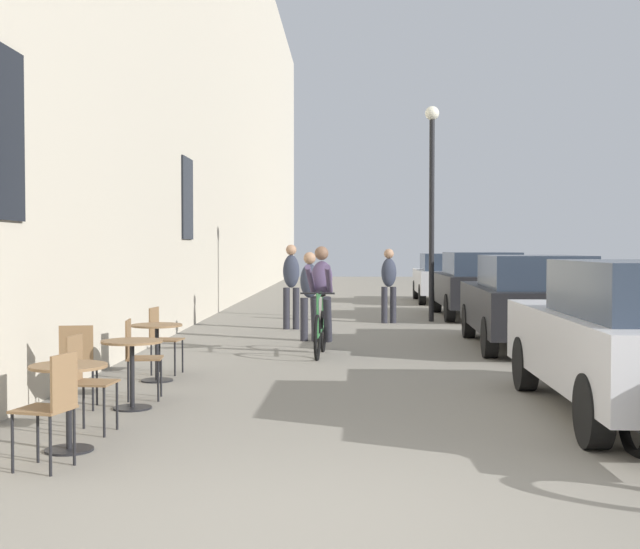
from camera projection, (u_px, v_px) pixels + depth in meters
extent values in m
plane|color=gray|center=(321.00, 526.00, 5.14)|extent=(88.00, 88.00, 0.00)
cube|color=#B7AD99|center=(187.00, 30.00, 19.02)|extent=(0.50, 68.00, 13.15)
cube|color=black|center=(1.00, 131.00, 8.14)|extent=(0.04, 1.10, 1.70)
cube|color=black|center=(187.00, 198.00, 17.64)|extent=(0.04, 1.10, 1.70)
cylinder|color=black|center=(69.00, 450.00, 7.04)|extent=(0.40, 0.40, 0.02)
cylinder|color=black|center=(69.00, 408.00, 7.03)|extent=(0.05, 0.05, 0.67)
cylinder|color=brown|center=(68.00, 366.00, 7.01)|extent=(0.64, 0.64, 0.02)
cylinder|color=black|center=(117.00, 405.00, 7.85)|extent=(0.02, 0.02, 0.45)
cylinder|color=black|center=(104.00, 412.00, 7.53)|extent=(0.02, 0.02, 0.45)
cylinder|color=black|center=(84.00, 405.00, 7.89)|extent=(0.02, 0.02, 0.45)
cylinder|color=black|center=(69.00, 411.00, 7.57)|extent=(0.02, 0.02, 0.45)
cube|color=brown|center=(93.00, 383.00, 7.70)|extent=(0.41, 0.41, 0.02)
cube|color=brown|center=(74.00, 358.00, 7.72)|extent=(0.05, 0.34, 0.42)
cylinder|color=black|center=(12.00, 443.00, 6.34)|extent=(0.02, 0.02, 0.45)
cylinder|color=black|center=(38.00, 434.00, 6.65)|extent=(0.02, 0.02, 0.45)
cylinder|color=black|center=(50.00, 446.00, 6.25)|extent=(0.02, 0.02, 0.45)
cylinder|color=black|center=(74.00, 437.00, 6.56)|extent=(0.02, 0.02, 0.45)
cube|color=brown|center=(44.00, 409.00, 6.44)|extent=(0.46, 0.46, 0.02)
cube|color=brown|center=(64.00, 381.00, 6.39)|extent=(0.10, 0.34, 0.42)
cylinder|color=black|center=(132.00, 408.00, 8.87)|extent=(0.40, 0.40, 0.02)
cylinder|color=black|center=(132.00, 375.00, 8.86)|extent=(0.05, 0.05, 0.67)
cylinder|color=brown|center=(132.00, 342.00, 8.85)|extent=(0.64, 0.64, 0.02)
cylinder|color=black|center=(161.00, 377.00, 9.60)|extent=(0.02, 0.02, 0.45)
cylinder|color=black|center=(158.00, 381.00, 9.27)|extent=(0.02, 0.02, 0.45)
cylinder|color=black|center=(132.00, 377.00, 9.57)|extent=(0.02, 0.02, 0.45)
cylinder|color=black|center=(128.00, 382.00, 9.25)|extent=(0.02, 0.02, 0.45)
cube|color=brown|center=(145.00, 358.00, 9.41)|extent=(0.42, 0.42, 0.02)
cube|color=brown|center=(128.00, 339.00, 9.39)|extent=(0.06, 0.34, 0.42)
cylinder|color=black|center=(66.00, 385.00, 9.02)|extent=(0.02, 0.02, 0.45)
cylinder|color=black|center=(97.00, 384.00, 9.06)|extent=(0.02, 0.02, 0.45)
cylinder|color=black|center=(61.00, 390.00, 8.70)|extent=(0.02, 0.02, 0.45)
cylinder|color=black|center=(93.00, 389.00, 8.74)|extent=(0.02, 0.02, 0.45)
cube|color=brown|center=(79.00, 365.00, 8.88)|extent=(0.44, 0.44, 0.02)
cube|color=brown|center=(76.00, 346.00, 8.69)|extent=(0.34, 0.08, 0.42)
cylinder|color=black|center=(157.00, 380.00, 10.71)|extent=(0.40, 0.40, 0.02)
cylinder|color=black|center=(157.00, 353.00, 10.70)|extent=(0.05, 0.05, 0.67)
cylinder|color=brown|center=(157.00, 325.00, 10.69)|extent=(0.64, 0.64, 0.02)
cylinder|color=black|center=(183.00, 356.00, 11.44)|extent=(0.02, 0.02, 0.45)
cylinder|color=black|center=(175.00, 359.00, 11.12)|extent=(0.02, 0.02, 0.45)
cylinder|color=black|center=(160.00, 355.00, 11.49)|extent=(0.02, 0.02, 0.45)
cylinder|color=black|center=(151.00, 359.00, 11.17)|extent=(0.02, 0.02, 0.45)
cube|color=brown|center=(167.00, 340.00, 11.30)|extent=(0.42, 0.42, 0.02)
cube|color=brown|center=(154.00, 323.00, 11.32)|extent=(0.06, 0.34, 0.42)
torus|color=black|center=(317.00, 338.00, 12.73)|extent=(0.09, 0.71, 0.71)
torus|color=black|center=(323.00, 331.00, 13.77)|extent=(0.09, 0.71, 0.71)
cylinder|color=#2D6B38|center=(323.00, 314.00, 13.67)|extent=(0.05, 0.22, 0.58)
cylinder|color=#2D6B38|center=(320.00, 295.00, 13.17)|extent=(0.08, 0.83, 0.14)
cylinder|color=#2D6B38|center=(317.00, 316.00, 12.74)|extent=(0.04, 0.09, 0.67)
cylinder|color=#2D6B38|center=(320.00, 332.00, 13.27)|extent=(0.09, 1.00, 0.12)
cylinder|color=black|center=(318.00, 293.00, 12.76)|extent=(0.52, 0.06, 0.03)
ellipsoid|color=black|center=(322.00, 295.00, 13.57)|extent=(0.12, 0.24, 0.06)
ellipsoid|color=#4C3D5B|center=(322.00, 278.00, 13.49)|extent=(0.36, 0.37, 0.59)
sphere|color=brown|center=(322.00, 253.00, 13.43)|extent=(0.22, 0.22, 0.22)
cylinder|color=#26262D|center=(328.00, 319.00, 13.42)|extent=(0.15, 0.40, 0.75)
cylinder|color=#26262D|center=(315.00, 319.00, 13.44)|extent=(0.15, 0.40, 0.75)
cylinder|color=#4C3D5B|center=(329.00, 279.00, 13.09)|extent=(0.12, 0.75, 0.48)
cylinder|color=#4C3D5B|center=(310.00, 279.00, 13.11)|extent=(0.15, 0.75, 0.48)
cylinder|color=#26262D|center=(304.00, 319.00, 15.29)|extent=(0.14, 0.14, 0.78)
cylinder|color=#26262D|center=(315.00, 319.00, 15.31)|extent=(0.14, 0.14, 0.78)
ellipsoid|color=#2D3342|center=(310.00, 281.00, 15.28)|extent=(0.36, 0.27, 0.62)
sphere|color=#A57A5B|center=(310.00, 258.00, 15.27)|extent=(0.22, 0.22, 0.22)
cylinder|color=#26262D|center=(296.00, 308.00, 17.49)|extent=(0.14, 0.14, 0.86)
cylinder|color=#26262D|center=(286.00, 308.00, 17.50)|extent=(0.14, 0.14, 0.86)
ellipsoid|color=#2D3342|center=(291.00, 271.00, 17.47)|extent=(0.35, 0.25, 0.68)
sphere|color=#A57A5B|center=(291.00, 250.00, 17.46)|extent=(0.22, 0.22, 0.22)
cylinder|color=#26262D|center=(393.00, 305.00, 18.94)|extent=(0.14, 0.14, 0.81)
cylinder|color=#26262D|center=(384.00, 305.00, 18.92)|extent=(0.14, 0.14, 0.81)
ellipsoid|color=#2D3342|center=(389.00, 272.00, 18.90)|extent=(0.37, 0.29, 0.64)
sphere|color=#A57A5B|center=(389.00, 254.00, 18.89)|extent=(0.22, 0.22, 0.22)
cylinder|color=black|center=(432.00, 221.00, 19.29)|extent=(0.12, 0.12, 4.60)
sphere|color=silver|center=(432.00, 113.00, 19.21)|extent=(0.32, 0.32, 0.32)
cube|color=#B7B7BC|center=(637.00, 349.00, 8.50)|extent=(1.88, 4.42, 0.72)
cylinder|color=black|center=(525.00, 364.00, 10.00)|extent=(0.21, 0.64, 0.63)
cylinder|color=black|center=(594.00, 411.00, 7.10)|extent=(0.21, 0.64, 0.63)
cube|color=black|center=(528.00, 308.00, 14.33)|extent=(1.96, 4.45, 0.72)
cube|color=#283342|center=(534.00, 272.00, 13.78)|extent=(1.60, 2.42, 0.53)
cylinder|color=black|center=(469.00, 321.00, 15.84)|extent=(0.22, 0.64, 0.63)
cylinder|color=black|center=(558.00, 321.00, 15.73)|extent=(0.22, 0.64, 0.63)
cylinder|color=black|center=(490.00, 337.00, 12.94)|extent=(0.22, 0.64, 0.63)
cylinder|color=black|center=(600.00, 338.00, 12.84)|extent=(0.22, 0.64, 0.63)
cube|color=black|center=(477.00, 289.00, 20.58)|extent=(1.86, 4.44, 0.72)
cube|color=#283342|center=(481.00, 264.00, 20.02)|extent=(1.55, 2.40, 0.54)
cylinder|color=black|center=(437.00, 300.00, 22.08)|extent=(0.21, 0.64, 0.64)
cylinder|color=black|center=(501.00, 300.00, 22.02)|extent=(0.21, 0.64, 0.64)
cylinder|color=black|center=(450.00, 308.00, 19.16)|extent=(0.21, 0.64, 0.64)
cylinder|color=black|center=(524.00, 308.00, 19.09)|extent=(0.21, 0.64, 0.64)
cube|color=#B7B7BC|center=(445.00, 281.00, 26.25)|extent=(1.84, 4.27, 0.69)
cube|color=#283342|center=(447.00, 262.00, 25.73)|extent=(1.52, 2.32, 0.51)
cylinder|color=black|center=(416.00, 290.00, 27.70)|extent=(0.21, 0.61, 0.61)
cylinder|color=black|center=(465.00, 290.00, 27.62)|extent=(0.21, 0.61, 0.61)
cylinder|color=black|center=(422.00, 295.00, 24.91)|extent=(0.21, 0.61, 0.61)
cylinder|color=black|center=(477.00, 295.00, 24.83)|extent=(0.21, 0.61, 0.61)
torus|color=black|center=(635.00, 418.00, 6.92)|extent=(0.11, 0.69, 0.69)
cylinder|color=black|center=(640.00, 352.00, 6.80)|extent=(0.62, 0.04, 0.03)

